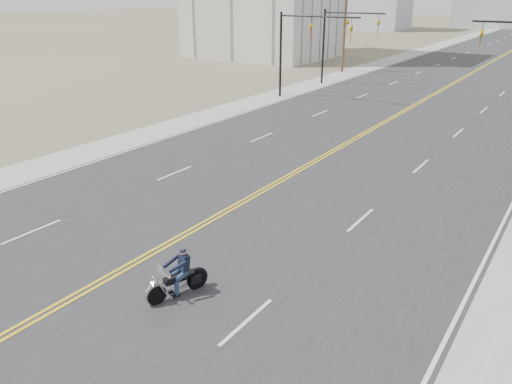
{
  "coord_description": "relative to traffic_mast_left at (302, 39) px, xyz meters",
  "views": [
    {
      "loc": [
        11.64,
        -5.39,
        8.55
      ],
      "look_at": [
        2.02,
        8.91,
        1.6
      ],
      "focal_mm": 35.0,
      "sensor_mm": 36.0,
      "label": 1
    }
  ],
  "objects": [
    {
      "name": "road",
      "position": [
        8.98,
        38.0,
        -4.93
      ],
      "size": [
        20.0,
        200.0,
        0.01
      ],
      "primitive_type": "cube",
      "color": "#303033",
      "rests_on": "ground"
    },
    {
      "name": "traffic_mast_left",
      "position": [
        0.0,
        0.0,
        0.0
      ],
      "size": [
        7.1,
        0.26,
        7.0
      ],
      "color": "black",
      "rests_on": "ground"
    },
    {
      "name": "ground_plane",
      "position": [
        8.98,
        -32.0,
        -4.94
      ],
      "size": [
        400.0,
        400.0,
        0.0
      ],
      "primitive_type": "plane",
      "color": "#776D56",
      "rests_on": "ground"
    },
    {
      "name": "motorcyclist",
      "position": [
        11.5,
        -28.09,
        -4.18
      ],
      "size": [
        1.4,
        2.11,
        1.52
      ],
      "primitive_type": null,
      "rotation": [
        0.0,
        0.0,
        2.82
      ],
      "color": "black",
      "rests_on": "ground"
    },
    {
      "name": "utility_pole_left",
      "position": [
        -3.52,
        16.0,
        0.54
      ],
      "size": [
        2.2,
        0.3,
        10.5
      ],
      "color": "brown",
      "rests_on": "ground"
    },
    {
      "name": "traffic_mast_far",
      "position": [
        -0.33,
        8.0,
        -0.06
      ],
      "size": [
        6.1,
        0.26,
        7.0
      ],
      "color": "black",
      "rests_on": "ground"
    },
    {
      "name": "sidewalk_left",
      "position": [
        -2.52,
        38.0,
        -4.93
      ],
      "size": [
        3.0,
        200.0,
        0.01
      ],
      "primitive_type": "cube",
      "color": "#A5A5A0",
      "rests_on": "ground"
    }
  ]
}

